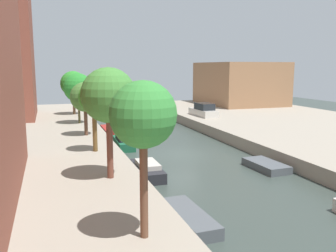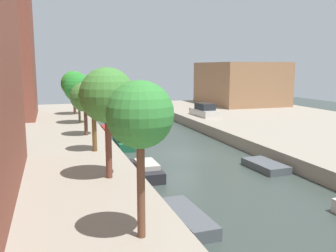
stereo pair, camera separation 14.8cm
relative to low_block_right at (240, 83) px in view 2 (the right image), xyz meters
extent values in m
plane|color=#333D38|center=(-18.00, -23.88, -4.12)|extent=(84.00, 84.00, 0.00)
cube|color=#9E704C|center=(0.00, 0.00, 0.00)|extent=(10.00, 12.64, 6.25)
cylinder|color=brown|center=(-24.73, -38.28, -1.43)|extent=(0.27, 0.27, 3.38)
sphere|color=#348436|center=(-24.73, -38.28, 1.02)|extent=(2.19, 2.19, 2.19)
cylinder|color=brown|center=(-24.73, -31.34, -1.48)|extent=(0.32, 0.32, 3.28)
sphere|color=#3E8034|center=(-24.73, -31.34, 1.12)|extent=(2.76, 2.76, 2.76)
cylinder|color=brown|center=(-24.73, -25.08, -1.65)|extent=(0.31, 0.31, 2.95)
sphere|color=#348924|center=(-24.73, -25.08, 0.53)|extent=(2.02, 2.02, 2.02)
cylinder|color=brown|center=(-24.73, -18.96, -1.95)|extent=(0.29, 0.29, 2.34)
sphere|color=#3F6C2C|center=(-24.73, -18.96, 0.07)|extent=(2.43, 2.43, 2.43)
cylinder|color=brown|center=(-24.73, -12.20, -1.85)|extent=(0.23, 0.23, 2.55)
sphere|color=#257D29|center=(-24.73, -12.20, 0.44)|extent=(2.87, 2.87, 2.87)
cylinder|color=brown|center=(-24.73, -4.85, -1.82)|extent=(0.31, 0.31, 2.61)
sphere|color=#2A842A|center=(-24.73, -4.85, 0.52)|extent=(2.96, 2.96, 2.96)
cube|color=beige|center=(-10.64, -10.90, -2.74)|extent=(1.89, 4.65, 0.76)
cube|color=#1E2328|center=(-10.64, -11.24, -1.99)|extent=(1.60, 2.58, 0.74)
cube|color=#4C5156|center=(-22.07, -35.69, -3.86)|extent=(1.36, 3.97, 0.53)
cube|color=#232328|center=(-22.03, -28.46, -3.80)|extent=(1.43, 4.02, 0.64)
cube|color=#B2ADA3|center=(-22.03, -28.59, -3.35)|extent=(1.19, 2.22, 0.27)
cube|color=#195638|center=(-21.81, -20.01, -3.79)|extent=(1.42, 4.33, 0.66)
cube|color=black|center=(-21.81, -20.19, -3.32)|extent=(1.17, 2.39, 0.28)
cube|color=maroon|center=(-21.66, -12.52, -3.90)|extent=(1.55, 4.42, 0.45)
cube|color=#4C5156|center=(-14.27, -29.47, -3.88)|extent=(1.80, 3.37, 0.49)
camera|label=1|loc=(-27.55, -49.44, 2.53)|focal=39.03mm
camera|label=2|loc=(-27.41, -49.48, 2.53)|focal=39.03mm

